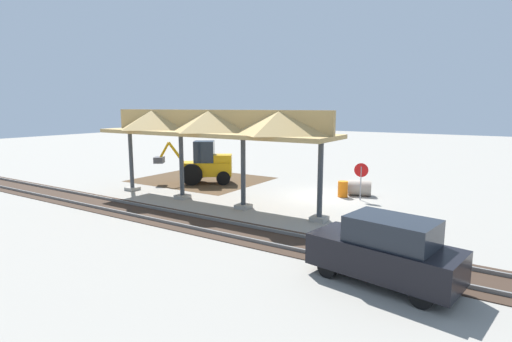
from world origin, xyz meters
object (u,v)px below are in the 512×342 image
Objects in this scene: distant_parked_car at (385,251)px; traffic_barrel at (343,189)px; backhoe at (205,164)px; concrete_pipe at (360,188)px; stop_sign at (361,174)px.

distant_parked_car reaches higher than traffic_barrel.
backhoe is 1.09× the size of distant_parked_car.
concrete_pipe is 11.79m from distant_parked_car.
concrete_pipe is at bearing -129.04° from traffic_barrel.
stop_sign is 1.39× the size of concrete_pipe.
backhoe is 9.27m from traffic_barrel.
backhoe is at bearing -32.67° from distant_parked_car.
stop_sign is 10.64m from distant_parked_car.
backhoe reaches higher than concrete_pipe.
distant_parked_car reaches higher than concrete_pipe.
stop_sign is 10.30m from backhoe.
concrete_pipe is at bearing -68.49° from distant_parked_car.
concrete_pipe is 1.10m from traffic_barrel.
stop_sign reaches higher than distant_parked_car.
backhoe is 5.39× the size of traffic_barrel.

